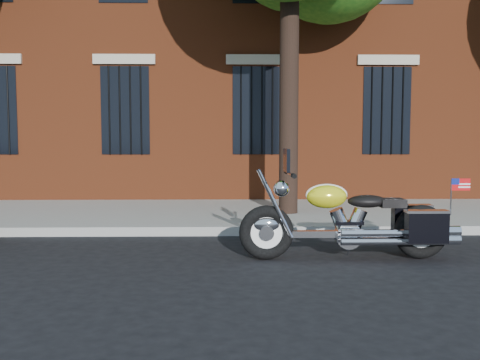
{
  "coord_description": "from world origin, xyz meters",
  "views": [
    {
      "loc": [
        -0.63,
        -7.25,
        1.62
      ],
      "look_at": [
        -0.47,
        0.8,
        0.95
      ],
      "focal_mm": 40.0,
      "sensor_mm": 36.0,
      "label": 1
    }
  ],
  "objects": [
    {
      "name": "curb",
      "position": [
        0.0,
        1.38,
        0.07
      ],
      "size": [
        40.0,
        0.16,
        0.15
      ],
      "primitive_type": "cube",
      "color": "gray",
      "rests_on": "ground"
    },
    {
      "name": "ground",
      "position": [
        0.0,
        0.0,
        0.0
      ],
      "size": [
        120.0,
        120.0,
        0.0
      ],
      "primitive_type": "plane",
      "color": "black",
      "rests_on": "ground"
    },
    {
      "name": "sidewalk",
      "position": [
        0.0,
        3.26,
        0.07
      ],
      "size": [
        40.0,
        3.6,
        0.15
      ],
      "primitive_type": "cube",
      "color": "gray",
      "rests_on": "ground"
    },
    {
      "name": "motorcycle",
      "position": [
        1.02,
        -0.38,
        0.49
      ],
      "size": [
        2.88,
        0.84,
        1.45
      ],
      "rotation": [
        0.0,
        0.0,
        0.01
      ],
      "color": "black",
      "rests_on": "ground"
    }
  ]
}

